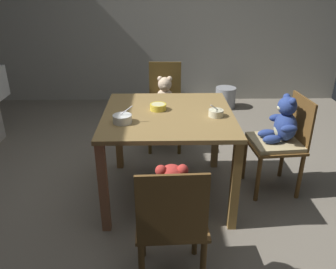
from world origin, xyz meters
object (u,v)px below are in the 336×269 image
at_px(teddy_chair_near_front, 171,208).
at_px(porridge_bowl_cream_near_right, 216,113).
at_px(porridge_bowl_yellow_center, 158,107).
at_px(porridge_bowl_white_near_left, 122,119).
at_px(teddy_chair_near_right, 281,132).
at_px(teddy_chair_far_center, 165,100).
at_px(dining_table, 168,126).
at_px(metal_pail, 225,98).

distance_m(teddy_chair_near_front, porridge_bowl_cream_near_right, 0.96).
distance_m(teddy_chair_near_front, porridge_bowl_yellow_center, 1.04).
height_order(porridge_bowl_white_near_left, porridge_bowl_cream_near_right, porridge_bowl_white_near_left).
relative_size(teddy_chair_near_right, porridge_bowl_yellow_center, 6.54).
bearing_deg(porridge_bowl_cream_near_right, teddy_chair_near_front, -112.66).
bearing_deg(teddy_chair_near_front, teddy_chair_near_right, -45.18).
xyz_separation_m(teddy_chair_far_center, porridge_bowl_cream_near_right, (0.38, -1.02, 0.24)).
relative_size(teddy_chair_near_front, teddy_chair_near_right, 0.98).
distance_m(dining_table, porridge_bowl_cream_near_right, 0.39).
bearing_deg(porridge_bowl_yellow_center, teddy_chair_near_front, -85.61).
distance_m(teddy_chair_near_right, porridge_bowl_yellow_center, 1.04).
bearing_deg(teddy_chair_near_front, porridge_bowl_yellow_center, 2.11).
bearing_deg(teddy_chair_near_right, teddy_chair_far_center, -47.46).
bearing_deg(teddy_chair_far_center, porridge_bowl_white_near_left, -13.82).
bearing_deg(porridge_bowl_yellow_center, dining_table, -42.61).
distance_m(teddy_chair_near_right, metal_pail, 2.12).
height_order(teddy_chair_far_center, porridge_bowl_yellow_center, teddy_chair_far_center).
xyz_separation_m(teddy_chair_near_right, porridge_bowl_yellow_center, (-1.02, -0.00, 0.22)).
distance_m(teddy_chair_far_center, teddy_chair_near_right, 1.29).
bearing_deg(teddy_chair_near_right, porridge_bowl_cream_near_right, 9.09).
xyz_separation_m(teddy_chair_near_right, porridge_bowl_white_near_left, (-1.28, -0.26, 0.23)).
xyz_separation_m(porridge_bowl_white_near_left, porridge_bowl_yellow_center, (0.26, 0.26, -0.01)).
distance_m(teddy_chair_far_center, porridge_bowl_yellow_center, 0.90).
bearing_deg(teddy_chair_near_right, metal_pail, -93.08).
bearing_deg(porridge_bowl_cream_near_right, porridge_bowl_white_near_left, -170.74).
relative_size(teddy_chair_far_center, teddy_chair_near_right, 1.06).
bearing_deg(teddy_chair_near_right, dining_table, -0.77).
height_order(teddy_chair_near_front, metal_pail, teddy_chair_near_front).
relative_size(teddy_chair_near_right, metal_pail, 2.92).
distance_m(dining_table, porridge_bowl_yellow_center, 0.17).
relative_size(porridge_bowl_yellow_center, metal_pail, 0.45).
distance_m(porridge_bowl_yellow_center, metal_pail, 2.36).
distance_m(teddy_chair_near_right, porridge_bowl_cream_near_right, 0.64).
bearing_deg(metal_pail, porridge_bowl_yellow_center, -114.39).
bearing_deg(porridge_bowl_cream_near_right, metal_pail, 77.25).
xyz_separation_m(teddy_chair_far_center, teddy_chair_near_right, (0.96, -0.87, 0.01)).
xyz_separation_m(teddy_chair_far_center, metal_pail, (0.88, 1.21, -0.38)).
xyz_separation_m(teddy_chair_near_front, teddy_chair_near_right, (0.94, 1.01, -0.00)).
distance_m(teddy_chair_far_center, metal_pail, 1.54).
bearing_deg(teddy_chair_far_center, porridge_bowl_yellow_center, -2.16).
height_order(dining_table, metal_pail, dining_table).
xyz_separation_m(dining_table, teddy_chair_near_front, (-0.00, -0.94, -0.09)).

